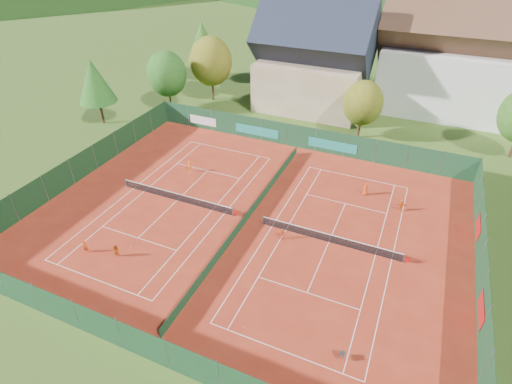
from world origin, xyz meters
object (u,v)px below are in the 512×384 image
object	(u,v)px
player_left_near	(85,246)
player_left_far	(190,166)
player_right_far_a	(365,189)
hotel_block_a	(457,61)
ball_hopper	(342,354)
player_right_far_b	(401,206)
player_right_near	(282,234)
chalet	(314,62)
player_left_mid	(116,251)

from	to	relation	value
player_left_near	player_left_far	size ratio (longest dim) A/B	0.96
player_left_near	player_left_far	bearing A→B (deg)	65.02
player_left_near	player_right_far_a	world-z (taller)	player_right_far_a
hotel_block_a	player_left_near	distance (m)	53.48
ball_hopper	player_right_far_a	distance (m)	19.86
player_right_far_b	ball_hopper	bearing A→B (deg)	80.49
player_right_far_a	player_right_far_b	distance (m)	4.01
player_left_near	player_right_far_b	distance (m)	29.61
hotel_block_a	player_right_far_a	world-z (taller)	hotel_block_a
hotel_block_a	player_right_far_b	distance (m)	29.52
ball_hopper	player_left_near	size ratio (longest dim) A/B	0.61
player_left_far	player_right_far_b	xyz separation A→B (m)	(22.96, 1.92, -0.06)
player_left_near	player_right_near	size ratio (longest dim) A/B	1.12
chalet	player_left_far	xyz separation A→B (m)	(-6.73, -24.52, -5.94)
chalet	player_left_mid	size ratio (longest dim) A/B	12.04
player_left_near	player_right_far_b	xyz separation A→B (m)	(24.16, 17.10, -0.03)
hotel_block_a	player_left_mid	distance (m)	51.59
hotel_block_a	ball_hopper	distance (m)	47.61
ball_hopper	player_right_far_b	world-z (taller)	player_right_far_b
chalet	player_left_mid	xyz separation A→B (m)	(-5.09, -39.12, -5.95)
player_left_near	player_right_far_b	world-z (taller)	player_left_near
player_right_far_b	hotel_block_a	bearing A→B (deg)	-100.51
player_left_mid	player_right_far_b	bearing A→B (deg)	33.54
player_left_mid	chalet	bearing A→B (deg)	78.35
hotel_block_a	player_left_far	size ratio (longest dim) A/B	15.67
ball_hopper	player_right_far_a	bearing A→B (deg)	96.67
ball_hopper	player_right_near	distance (m)	12.42
chalet	player_left_near	world-z (taller)	chalet
player_left_far	player_right_far_a	bearing A→B (deg)	-149.13
hotel_block_a	player_right_far_b	bearing A→B (deg)	-95.54
player_right_near	player_right_far_b	world-z (taller)	player_right_far_b
chalet	player_left_near	size ratio (longest dim) A/B	12.26
chalet	player_left_mid	bearing A→B (deg)	-97.42
player_right_far_a	player_left_far	bearing A→B (deg)	19.24
hotel_block_a	player_left_near	world-z (taller)	hotel_block_a
player_right_far_b	player_left_near	bearing A→B (deg)	30.32
chalet	hotel_block_a	size ratio (longest dim) A/B	0.75
player_left_far	player_right_far_a	world-z (taller)	player_right_far_a
chalet	ball_hopper	bearing A→B (deg)	-70.15
player_left_mid	player_right_far_b	xyz separation A→B (m)	(21.32, 16.52, -0.04)
chalet	hotel_block_a	world-z (taller)	hotel_block_a
hotel_block_a	player_right_far_a	xyz separation A→B (m)	(-6.53, -27.21, -6.68)
player_right_far_b	chalet	bearing A→B (deg)	-59.30
hotel_block_a	chalet	bearing A→B (deg)	-162.47
ball_hopper	player_left_mid	world-z (taller)	player_left_mid
player_left_far	player_right_far_a	size ratio (longest dim) A/B	0.99
player_right_far_a	ball_hopper	bearing A→B (deg)	106.13
ball_hopper	player_left_mid	size ratio (longest dim) A/B	0.59
ball_hopper	player_left_near	world-z (taller)	player_left_near
chalet	player_right_far_a	size ratio (longest dim) A/B	11.61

